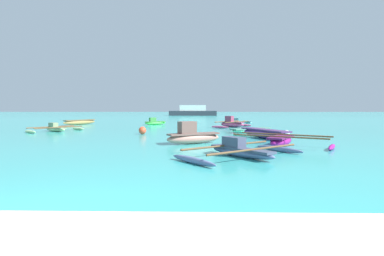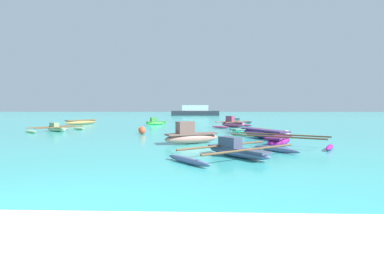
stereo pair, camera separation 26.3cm
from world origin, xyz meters
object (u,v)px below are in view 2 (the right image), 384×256
(moored_boat_6, at_px, (239,122))
(distant_ferry, at_px, (195,111))
(moored_boat_7, at_px, (264,133))
(moored_boat_2, at_px, (251,130))
(moored_boat_0, at_px, (56,128))
(mooring_buoy_1, at_px, (142,130))
(moored_boat_8, at_px, (191,136))
(moored_boat_3, at_px, (81,122))
(mooring_buoy_2, at_px, (286,133))
(moored_boat_5, at_px, (279,141))
(moored_boat_1, at_px, (156,122))
(moored_boat_4, at_px, (236,151))
(moored_boat_9, at_px, (232,124))

(moored_boat_6, relative_size, distant_ferry, 0.42)
(moored_boat_6, distance_m, moored_boat_7, 14.09)
(moored_boat_2, height_order, moored_boat_7, moored_boat_7)
(moored_boat_0, distance_m, moored_boat_7, 14.50)
(mooring_buoy_1, height_order, distant_ferry, distant_ferry)
(moored_boat_6, xyz_separation_m, mooring_buoy_1, (-7.54, -11.76, 0.03))
(moored_boat_0, relative_size, moored_boat_8, 1.45)
(moored_boat_3, xyz_separation_m, moored_boat_8, (11.52, -15.57, 0.10))
(moored_boat_0, xyz_separation_m, moored_boat_3, (-1.64, 8.50, 0.07))
(moored_boat_6, bearing_deg, moored_boat_7, -81.99)
(moored_boat_7, bearing_deg, mooring_buoy_2, 100.69)
(moored_boat_5, relative_size, mooring_buoy_1, 9.06)
(moored_boat_7, bearing_deg, moored_boat_0, -132.68)
(moored_boat_1, bearing_deg, distant_ferry, 53.64)
(moored_boat_4, height_order, distant_ferry, distant_ferry)
(moored_boat_7, xyz_separation_m, mooring_buoy_2, (1.53, 1.10, -0.09))
(moored_boat_1, relative_size, moored_boat_6, 0.51)
(moored_boat_4, distance_m, moored_boat_6, 20.56)
(moored_boat_1, xyz_separation_m, moored_boat_6, (8.29, 1.25, -0.04))
(moored_boat_3, bearing_deg, moored_boat_5, -108.63)
(moored_boat_1, xyz_separation_m, mooring_buoy_2, (9.48, -11.74, -0.07))
(moored_boat_7, bearing_deg, distant_ferry, 160.89)
(moored_boat_3, bearing_deg, mooring_buoy_1, -114.04)
(mooring_buoy_1, xyz_separation_m, mooring_buoy_2, (8.73, -1.22, -0.06))
(moored_boat_7, height_order, moored_boat_8, moored_boat_8)
(moored_boat_7, height_order, moored_boat_9, moored_boat_9)
(moored_boat_1, height_order, moored_boat_7, moored_boat_1)
(moored_boat_8, bearing_deg, moored_boat_4, -93.96)
(moored_boat_3, distance_m, moored_boat_8, 19.37)
(moored_boat_0, distance_m, moored_boat_1, 10.25)
(moored_boat_7, xyz_separation_m, distant_ferry, (-4.86, 47.95, 0.64))
(moored_boat_6, distance_m, mooring_buoy_2, 13.04)
(moored_boat_9, xyz_separation_m, mooring_buoy_2, (2.30, -8.35, -0.13))
(moored_boat_1, relative_size, moored_boat_9, 0.53)
(moored_boat_5, height_order, moored_boat_8, moored_boat_8)
(moored_boat_1, distance_m, moored_boat_7, 15.10)
(moored_boat_1, xyz_separation_m, moored_boat_8, (4.03, -15.49, 0.11))
(mooring_buoy_2, bearing_deg, moored_boat_5, -108.99)
(distant_ferry, bearing_deg, moored_boat_8, -88.94)
(distant_ferry, bearing_deg, moored_boat_9, -83.92)
(moored_boat_0, height_order, mooring_buoy_2, moored_boat_0)
(moored_boat_0, bearing_deg, moored_boat_2, 33.09)
(moored_boat_0, xyz_separation_m, moored_boat_1, (5.85, 8.41, 0.05))
(moored_boat_0, relative_size, moored_boat_1, 1.81)
(moored_boat_0, xyz_separation_m, mooring_buoy_1, (6.60, -2.10, 0.04))
(moored_boat_4, bearing_deg, mooring_buoy_2, 115.15)
(moored_boat_6, bearing_deg, moored_boat_8, -94.90)
(moored_boat_4, xyz_separation_m, mooring_buoy_1, (-4.98, 8.63, 0.03))
(moored_boat_8, bearing_deg, moored_boat_6, 46.76)
(moored_boat_3, height_order, moored_boat_5, moored_boat_5)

